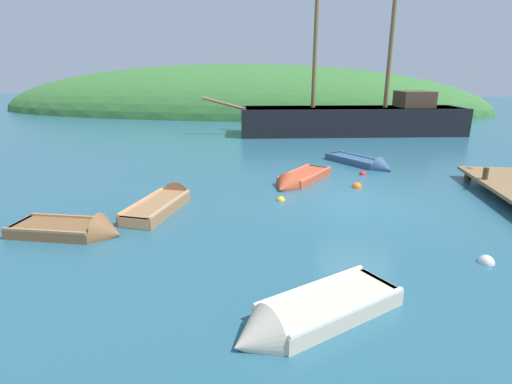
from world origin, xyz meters
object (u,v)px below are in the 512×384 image
object	(u,v)px
rowboat_near_dock	(298,181)
rowboat_portside	(165,204)
buoy_red	(363,174)
buoy_white	(486,263)
buoy_yellow	(281,200)
rowboat_far	(306,318)
buoy_orange	(357,187)
rowboat_outer_left	(78,232)
rowboat_outer_right	(364,164)
sailing_ship	(353,124)

from	to	relation	value
rowboat_near_dock	rowboat_portside	size ratio (longest dim) A/B	1.01
buoy_red	buoy_white	bearing A→B (deg)	-77.50
rowboat_portside	buoy_yellow	distance (m)	4.01
rowboat_far	buoy_orange	size ratio (longest dim) A/B	8.51
rowboat_far	rowboat_outer_left	world-z (taller)	rowboat_outer_left
buoy_yellow	buoy_orange	size ratio (longest dim) A/B	0.75
rowboat_outer_right	buoy_red	bearing A→B (deg)	-50.57
rowboat_far	rowboat_near_dock	world-z (taller)	rowboat_far
rowboat_far	rowboat_near_dock	distance (m)	9.47
rowboat_portside	buoy_yellow	bearing A→B (deg)	-65.81
rowboat_far	buoy_yellow	xyz separation A→B (m)	(-0.90, 7.11, -0.11)
buoy_red	buoy_yellow	bearing A→B (deg)	-129.60
rowboat_portside	rowboat_outer_right	bearing A→B (deg)	-39.81
rowboat_outer_right	buoy_yellow	distance (m)	6.88
buoy_red	rowboat_outer_left	bearing A→B (deg)	-138.45
rowboat_outer_right	rowboat_outer_left	size ratio (longest dim) A/B	1.11
rowboat_portside	rowboat_near_dock	bearing A→B (deg)	-44.08
rowboat_outer_right	buoy_yellow	xyz separation A→B (m)	(-3.66, -5.83, -0.08)
buoy_orange	rowboat_outer_right	bearing A→B (deg)	78.52
rowboat_outer_right	buoy_orange	world-z (taller)	rowboat_outer_right
rowboat_outer_left	rowboat_portside	bearing A→B (deg)	58.76
rowboat_far	buoy_yellow	size ratio (longest dim) A/B	11.29
rowboat_outer_left	buoy_orange	world-z (taller)	rowboat_outer_left
buoy_white	buoy_red	size ratio (longest dim) A/B	1.21
rowboat_portside	buoy_red	world-z (taller)	rowboat_portside
sailing_ship	rowboat_portside	xyz separation A→B (m)	(-8.00, -16.87, -0.59)
sailing_ship	buoy_red	distance (m)	11.67
rowboat_far	buoy_white	size ratio (longest dim) A/B	9.04
sailing_ship	buoy_yellow	world-z (taller)	sailing_ship
rowboat_far	sailing_ship	bearing A→B (deg)	-137.68
rowboat_outer_left	buoy_red	size ratio (longest dim) A/B	10.08
buoy_white	buoy_yellow	world-z (taller)	buoy_white
sailing_ship	buoy_orange	size ratio (longest dim) A/B	45.77
sailing_ship	buoy_yellow	size ratio (longest dim) A/B	60.74
sailing_ship	rowboat_outer_right	xyz separation A→B (m)	(-0.51, -9.86, -0.63)
rowboat_outer_right	buoy_white	world-z (taller)	rowboat_outer_right
rowboat_outer_left	buoy_orange	xyz separation A→B (m)	(8.35, 5.75, -0.08)
rowboat_outer_left	buoy_white	bearing A→B (deg)	-1.07
rowboat_portside	buoy_yellow	xyz separation A→B (m)	(3.83, 1.18, -0.11)
rowboat_near_dock	rowboat_outer_left	world-z (taller)	rowboat_outer_left
rowboat_outer_right	buoy_red	distance (m)	1.78
rowboat_near_dock	rowboat_outer_right	world-z (taller)	rowboat_near_dock
sailing_ship	buoy_orange	distance (m)	13.78
rowboat_near_dock	buoy_orange	bearing A→B (deg)	107.57
rowboat_far	buoy_red	xyz separation A→B (m)	(2.47, 11.18, -0.11)
sailing_ship	rowboat_far	bearing A→B (deg)	72.11
rowboat_far	buoy_orange	xyz separation A→B (m)	(1.98, 9.11, -0.11)
rowboat_near_dock	buoy_orange	xyz separation A→B (m)	(2.33, -0.35, -0.08)
rowboat_far	buoy_white	bearing A→B (deg)	174.86
sailing_ship	buoy_white	size ratio (longest dim) A/B	48.63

